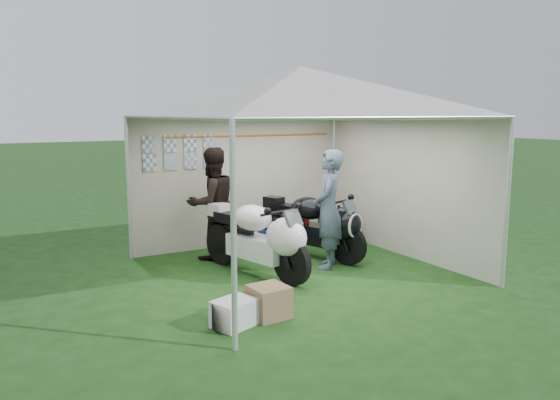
% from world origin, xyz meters
% --- Properties ---
extents(ground, '(80.00, 80.00, 0.00)m').
position_xyz_m(ground, '(0.00, 0.00, 0.00)').
color(ground, '#163A11').
rests_on(ground, ground).
extents(canopy_tent, '(5.66, 5.66, 3.00)m').
position_xyz_m(canopy_tent, '(-0.00, 0.03, 2.58)').
color(canopy_tent, silver).
rests_on(canopy_tent, ground).
extents(motorcycle_white, '(0.86, 2.11, 1.06)m').
position_xyz_m(motorcycle_white, '(-0.61, 0.11, 0.59)').
color(motorcycle_white, black).
rests_on(motorcycle_white, ground).
extents(motorcycle_black, '(0.97, 2.00, 1.02)m').
position_xyz_m(motorcycle_black, '(0.63, 0.51, 0.57)').
color(motorcycle_black, black).
rests_on(motorcycle_black, ground).
extents(paddock_stand, '(0.52, 0.42, 0.34)m').
position_xyz_m(paddock_stand, '(0.31, 1.40, 0.17)').
color(paddock_stand, blue).
rests_on(paddock_stand, ground).
extents(person_dark_jacket, '(0.98, 0.82, 1.81)m').
position_xyz_m(person_dark_jacket, '(-0.84, 1.35, 0.90)').
color(person_dark_jacket, black).
rests_on(person_dark_jacket, ground).
extents(person_blue_jacket, '(0.76, 0.78, 1.81)m').
position_xyz_m(person_blue_jacket, '(0.49, -0.02, 0.91)').
color(person_blue_jacket, slate).
rests_on(person_blue_jacket, ground).
extents(equipment_box, '(0.58, 0.49, 0.53)m').
position_xyz_m(equipment_box, '(1.47, 1.13, 0.26)').
color(equipment_box, black).
rests_on(equipment_box, ground).
extents(crate_0, '(0.54, 0.48, 0.30)m').
position_xyz_m(crate_0, '(-1.75, -1.44, 0.15)').
color(crate_0, silver).
rests_on(crate_0, ground).
extents(crate_1, '(0.44, 0.44, 0.37)m').
position_xyz_m(crate_1, '(-1.28, -1.38, 0.19)').
color(crate_1, brown).
rests_on(crate_1, ground).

